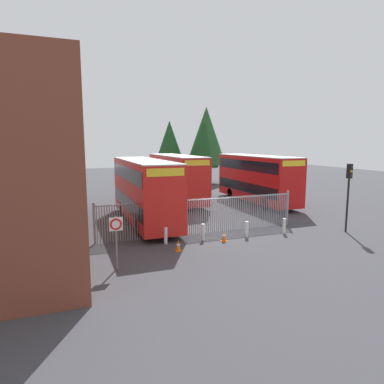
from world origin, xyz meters
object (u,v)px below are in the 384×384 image
Objects in this scene: bollard_near_right at (247,229)px; traffic_light_kerbside at (349,185)px; double_decker_bus_behind_fence_left at (176,176)px; traffic_cone_mid_forecourt at (224,236)px; double_decker_bus_near_gate at (144,189)px; bollard_far_right at (284,226)px; bollard_center_front at (203,232)px; speed_limit_sign_post at (116,230)px; bollard_near_left at (166,235)px; traffic_cone_by_gate at (178,246)px; double_decker_bus_behind_fence_right at (256,177)px.

traffic_light_kerbside is (6.48, -1.19, 2.51)m from bollard_near_right.
double_decker_bus_behind_fence_left reaches higher than traffic_cone_mid_forecourt.
bollard_far_right is (7.43, -5.92, -1.95)m from double_decker_bus_near_gate.
bollard_far_right is at bearing -3.07° from bollard_near_right.
speed_limit_sign_post reaches higher than bollard_center_front.
bollard_far_right is at bearing 2.78° from traffic_cone_mid_forecourt.
bollard_near_left reaches higher than traffic_cone_mid_forecourt.
bollard_near_right is 1.00× the size of bollard_far_right.
bollard_far_right reaches higher than traffic_cone_mid_forecourt.
traffic_cone_by_gate is 0.25× the size of speed_limit_sign_post.
speed_limit_sign_post is (-8.00, -2.48, 1.30)m from bollard_near_right.
double_decker_bus_near_gate is 8.76m from double_decker_bus_behind_fence_left.
bollard_far_right reaches higher than traffic_cone_by_gate.
bollard_center_front is at bearing 170.46° from traffic_light_kerbside.
traffic_light_kerbside reaches higher than bollard_near_right.
speed_limit_sign_post reaches higher than bollard_far_right.
traffic_cone_by_gate is (-4.56, -14.20, -2.13)m from double_decker_bus_behind_fence_left.
double_decker_bus_behind_fence_right is 15.92m from traffic_cone_by_gate.
bollard_center_front reaches higher than traffic_cone_mid_forecourt.
traffic_cone_by_gate is (-4.66, -1.07, -0.19)m from bollard_near_right.
traffic_cone_by_gate is 1.00× the size of traffic_cone_mid_forecourt.
bollard_near_left is 4.42m from speed_limit_sign_post.
traffic_cone_by_gate is at bearing -172.67° from bollard_far_right.
speed_limit_sign_post reaches higher than bollard_near_right.
double_decker_bus_near_gate is 9.70m from bollard_far_right.
speed_limit_sign_post is at bearing -157.08° from traffic_cone_by_gate.
speed_limit_sign_post is (-3.34, -1.41, 1.49)m from traffic_cone_by_gate.
double_decker_bus_behind_fence_right reaches higher than bollard_far_right.
double_decker_bus_near_gate reaches higher than speed_limit_sign_post.
double_decker_bus_near_gate reaches higher than traffic_light_kerbside.
traffic_light_kerbside is (-0.20, -11.09, 0.56)m from double_decker_bus_behind_fence_right.
traffic_cone_mid_forecourt is (3.24, -0.74, -0.19)m from bollard_near_left.
traffic_light_kerbside is at bearing 5.10° from speed_limit_sign_post.
bollard_center_front and bollard_far_right have the same top height.
speed_limit_sign_post is (-3.09, -2.88, 1.30)m from bollard_near_left.
double_decker_bus_near_gate is 5.73m from bollard_near_left.
double_decker_bus_behind_fence_right is 11.38× the size of bollard_near_right.
bollard_far_right is 10.90m from speed_limit_sign_post.
double_decker_bus_behind_fence_left is 11.38× the size of bollard_center_front.
bollard_near_left is at bearing 175.36° from bollard_near_right.
bollard_near_left is 1.00× the size of bollard_near_right.
traffic_light_kerbside is at bearing -9.54° from bollard_center_front.
traffic_cone_mid_forecourt is at bearing -168.37° from bollard_near_right.
double_decker_bus_near_gate is 11.38× the size of bollard_near_right.
bollard_center_front is 1.61× the size of traffic_cone_mid_forecourt.
traffic_light_kerbside is at bearing -10.39° from bollard_near_right.
speed_limit_sign_post is 0.56× the size of traffic_light_kerbside.
double_decker_bus_near_gate is at bearing 130.06° from bollard_near_right.
bollard_center_front is 1.00× the size of bollard_far_right.
bollard_center_front is at bearing -68.06° from double_decker_bus_near_gate.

